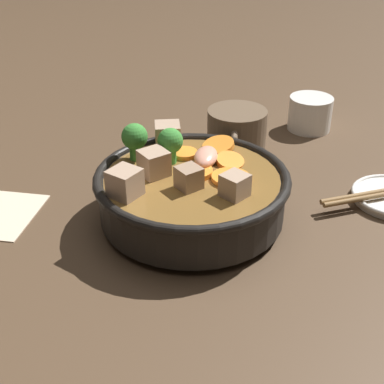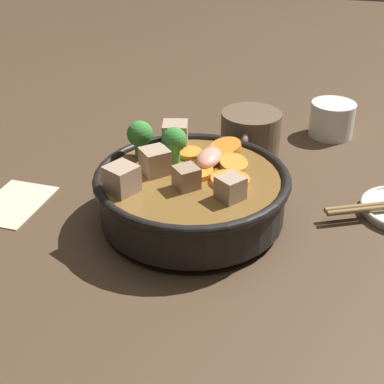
% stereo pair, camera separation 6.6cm
% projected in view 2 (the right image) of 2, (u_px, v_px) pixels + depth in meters
% --- Properties ---
extents(ground_plane, '(3.00, 3.00, 0.00)m').
position_uv_depth(ground_plane, '(192.00, 220.00, 0.68)').
color(ground_plane, '#4C3826').
extents(stirfry_bowl, '(0.24, 0.24, 0.11)m').
position_uv_depth(stirfry_bowl, '(191.00, 190.00, 0.66)').
color(stirfry_bowl, black).
rests_on(stirfry_bowl, ground_plane).
extents(tea_cup, '(0.07, 0.07, 0.06)m').
position_uv_depth(tea_cup, '(332.00, 119.00, 0.89)').
color(tea_cup, white).
rests_on(tea_cup, ground_plane).
extents(dark_mug, '(0.11, 0.09, 0.08)m').
position_uv_depth(dark_mug, '(250.00, 137.00, 0.81)').
color(dark_mug, brown).
rests_on(dark_mug, ground_plane).
extents(napkin, '(0.11, 0.08, 0.00)m').
position_uv_depth(napkin, '(14.00, 203.00, 0.72)').
color(napkin, beige).
rests_on(napkin, ground_plane).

